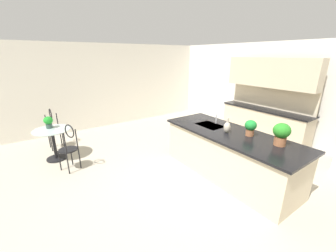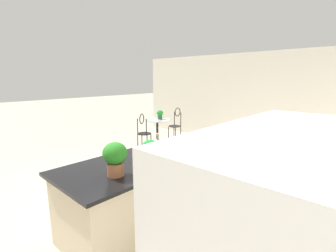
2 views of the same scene
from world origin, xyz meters
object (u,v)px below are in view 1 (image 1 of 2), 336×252
Objects in this scene: bistro_table at (54,142)px; chair_by_island at (69,145)px; vase_on_counter at (227,127)px; chair_near_window at (53,127)px; potted_plant_on_table at (48,122)px; potted_plant_counter_near at (251,127)px; potted_plant_counter_far at (281,133)px.

bistro_table is 0.78m from chair_by_island.
chair_by_island is 3.22m from vase_on_counter.
chair_near_window and chair_by_island have the same top height.
chair_by_island is at bearing 14.34° from potted_plant_on_table.
chair_near_window is 3.62× the size of vase_on_counter.
chair_by_island is 3.77× the size of potted_plant_on_table.
potted_plant_counter_near is (3.19, 2.96, 0.19)m from potted_plant_on_table.
bistro_table is 0.77× the size of chair_near_window.
vase_on_counter is (2.71, 2.72, 0.58)m from bistro_table.
chair_by_island is 0.97m from potted_plant_on_table.
potted_plant_on_table reaches higher than bistro_table.
vase_on_counter is at bearing -147.58° from potted_plant_counter_near.
potted_plant_on_table is (0.60, -0.13, 0.33)m from chair_near_window.
chair_by_island is 3.49× the size of potted_plant_counter_near.
potted_plant_counter_far is at bearing 43.98° from chair_by_island.
chair_near_window is 5.23m from potted_plant_counter_far.
chair_near_window is 0.69m from potted_plant_on_table.
bistro_table is 2.68× the size of potted_plant_counter_near.
bistro_table is at bearing 8.23° from potted_plant_on_table.
bistro_table is 0.75m from chair_near_window.
potted_plant_counter_far is 1.28× the size of potted_plant_counter_near.
potted_plant_counter_near is (-0.55, -0.03, -0.05)m from potted_plant_counter_far.
potted_plant_on_table is at bearing -137.16° from potted_plant_counter_near.
chair_by_island is at bearing 3.71° from chair_near_window.
vase_on_counter reaches higher than potted_plant_on_table.
bistro_table is 4.29m from potted_plant_counter_near.
potted_plant_on_table is at bearing -171.77° from bistro_table.
chair_near_window is 1.00× the size of chair_by_island.
chair_by_island is 3.62× the size of vase_on_counter.
chair_near_window is at bearing -142.81° from vase_on_counter.
vase_on_counter is at bearing 45.15° from bistro_table.
chair_by_island is 2.74× the size of potted_plant_counter_far.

